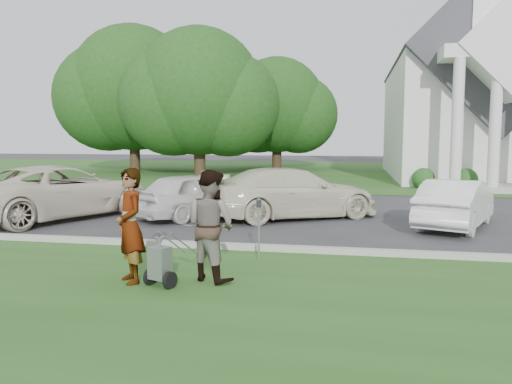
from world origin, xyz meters
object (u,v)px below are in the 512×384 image
(person_right, at_px, (211,226))
(striping_cart, at_px, (160,264))
(tree_far, at_px, (133,94))
(church, at_px, (469,81))
(parking_meter_near, at_px, (259,222))
(car_a, at_px, (60,191))
(car_c, at_px, (293,193))
(person_left, at_px, (130,227))
(car_b, at_px, (195,195))
(tree_back, at_px, (277,110))
(tree_left, at_px, (199,98))
(car_d, at_px, (456,203))

(person_right, bearing_deg, striping_cart, 64.25)
(tree_far, bearing_deg, person_right, -63.01)
(church, distance_m, parking_meter_near, 25.49)
(striping_cart, bearing_deg, car_a, 153.36)
(church, distance_m, car_c, 20.56)
(car_a, bearing_deg, person_left, 154.33)
(car_a, relative_size, car_b, 1.42)
(tree_back, relative_size, person_right, 4.99)
(person_left, bearing_deg, tree_left, 152.37)
(tree_back, xyz_separation_m, car_c, (4.25, -24.74, -3.95))
(church, distance_m, person_left, 27.94)
(tree_left, distance_m, car_d, 22.19)
(person_right, height_order, car_b, person_right)
(church, bearing_deg, car_d, -102.50)
(tree_left, height_order, parking_meter_near, tree_left)
(person_left, relative_size, car_c, 0.36)
(tree_back, distance_m, car_a, 26.52)
(tree_far, height_order, parking_meter_near, tree_far)
(person_right, height_order, car_d, person_right)
(person_left, relative_size, parking_meter_near, 1.55)
(person_right, height_order, car_a, person_right)
(tree_far, height_order, striping_cart, tree_far)
(parking_meter_near, height_order, car_c, car_c)
(church, bearing_deg, tree_left, -176.21)
(car_a, bearing_deg, tree_far, -47.12)
(car_b, bearing_deg, car_d, -151.30)
(tree_far, relative_size, striping_cart, 10.90)
(car_c, bearing_deg, car_a, 69.42)
(tree_back, distance_m, car_b, 25.51)
(church, height_order, tree_far, church)
(striping_cart, xyz_separation_m, parking_meter_near, (1.27, 2.13, 0.40))
(car_b, bearing_deg, tree_left, -41.72)
(car_b, height_order, car_d, car_b)
(church, xyz_separation_m, parking_meter_near, (-8.80, -23.36, -5.14))
(tree_far, xyz_separation_m, person_right, (13.66, -26.82, -4.73))
(car_b, bearing_deg, car_c, -140.71)
(church, distance_m, car_a, 25.42)
(church, bearing_deg, tree_far, 175.34)
(church, relative_size, striping_cart, 22.57)
(striping_cart, relative_size, car_b, 0.26)
(tree_left, relative_size, person_left, 5.42)
(tree_back, xyz_separation_m, car_a, (-2.84, -26.07, -3.91))
(car_b, bearing_deg, tree_far, -29.53)
(car_a, xyz_separation_m, car_c, (7.09, 1.33, -0.04))
(tree_far, xyz_separation_m, tree_back, (10.00, 5.00, -0.97))
(tree_back, relative_size, car_a, 1.63)
(tree_far, distance_m, car_a, 22.78)
(church, height_order, person_left, church)
(tree_back, bearing_deg, person_right, -83.44)
(tree_far, bearing_deg, church, -4.66)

